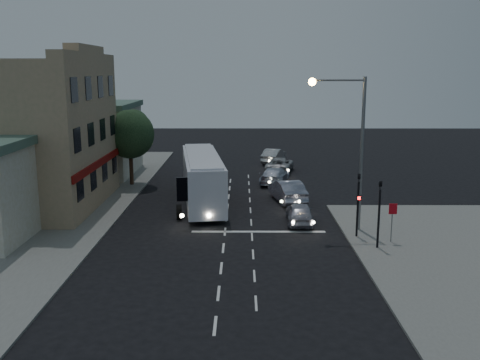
{
  "coord_description": "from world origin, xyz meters",
  "views": [
    {
      "loc": [
        1.02,
        -28.64,
        9.47
      ],
      "look_at": [
        0.88,
        6.67,
        2.2
      ],
      "focal_mm": 40.0,
      "sensor_mm": 36.0,
      "label": 1
    }
  ],
  "objects_px": {
    "regulatory_sign": "(392,216)",
    "car_sedan_c": "(280,165)",
    "street_tree": "(130,132)",
    "traffic_signal_side": "(379,206)",
    "traffic_signal_main": "(358,197)",
    "tour_bus": "(202,177)",
    "streetlight": "(351,136)",
    "car_extra": "(274,156)",
    "car_suv": "(300,213)",
    "car_sedan_b": "(275,175)",
    "car_sedan_a": "(287,191)"
  },
  "relations": [
    {
      "from": "regulatory_sign",
      "to": "streetlight",
      "type": "height_order",
      "value": "streetlight"
    },
    {
      "from": "tour_bus",
      "to": "streetlight",
      "type": "height_order",
      "value": "streetlight"
    },
    {
      "from": "car_sedan_b",
      "to": "car_extra",
      "type": "distance_m",
      "value": 10.32
    },
    {
      "from": "car_sedan_b",
      "to": "streetlight",
      "type": "xyz_separation_m",
      "value": [
        3.53,
        -13.7,
        5.03
      ]
    },
    {
      "from": "street_tree",
      "to": "traffic_signal_side",
      "type": "bearing_deg",
      "value": -44.5
    },
    {
      "from": "tour_bus",
      "to": "car_suv",
      "type": "xyz_separation_m",
      "value": [
        6.48,
        -5.03,
        -1.27
      ]
    },
    {
      "from": "regulatory_sign",
      "to": "car_sedan_c",
      "type": "bearing_deg",
      "value": 102.45
    },
    {
      "from": "tour_bus",
      "to": "car_sedan_c",
      "type": "bearing_deg",
      "value": 54.88
    },
    {
      "from": "tour_bus",
      "to": "car_sedan_c",
      "type": "distance_m",
      "value": 13.96
    },
    {
      "from": "tour_bus",
      "to": "car_suv",
      "type": "height_order",
      "value": "tour_bus"
    },
    {
      "from": "car_sedan_c",
      "to": "car_extra",
      "type": "xyz_separation_m",
      "value": [
        -0.25,
        5.04,
        0.06
      ]
    },
    {
      "from": "car_suv",
      "to": "streetlight",
      "type": "distance_m",
      "value": 5.95
    },
    {
      "from": "tour_bus",
      "to": "traffic_signal_main",
      "type": "distance_m",
      "value": 12.42
    },
    {
      "from": "traffic_signal_main",
      "to": "street_tree",
      "type": "height_order",
      "value": "street_tree"
    },
    {
      "from": "tour_bus",
      "to": "regulatory_sign",
      "type": "height_order",
      "value": "tour_bus"
    },
    {
      "from": "car_sedan_b",
      "to": "car_extra",
      "type": "height_order",
      "value": "car_extra"
    },
    {
      "from": "traffic_signal_side",
      "to": "traffic_signal_main",
      "type": "bearing_deg",
      "value": 109.49
    },
    {
      "from": "streetlight",
      "to": "traffic_signal_main",
      "type": "bearing_deg",
      "value": -79.8
    },
    {
      "from": "car_sedan_b",
      "to": "car_extra",
      "type": "xyz_separation_m",
      "value": [
        0.51,
        10.3,
        0.05
      ]
    },
    {
      "from": "traffic_signal_main",
      "to": "street_tree",
      "type": "bearing_deg",
      "value": 137.97
    },
    {
      "from": "tour_bus",
      "to": "streetlight",
      "type": "xyz_separation_m",
      "value": [
        9.18,
        -6.63,
        3.78
      ]
    },
    {
      "from": "car_suv",
      "to": "car_sedan_b",
      "type": "bearing_deg",
      "value": -83.83
    },
    {
      "from": "car_sedan_a",
      "to": "street_tree",
      "type": "bearing_deg",
      "value": -35.19
    },
    {
      "from": "regulatory_sign",
      "to": "streetlight",
      "type": "bearing_deg",
      "value": 128.75
    },
    {
      "from": "regulatory_sign",
      "to": "street_tree",
      "type": "distance_m",
      "value": 23.4
    },
    {
      "from": "car_extra",
      "to": "tour_bus",
      "type": "bearing_deg",
      "value": 88.78
    },
    {
      "from": "car_extra",
      "to": "traffic_signal_side",
      "type": "xyz_separation_m",
      "value": [
        3.98,
        -27.41,
        1.67
      ]
    },
    {
      "from": "car_suv",
      "to": "traffic_signal_side",
      "type": "bearing_deg",
      "value": 128.39
    },
    {
      "from": "car_sedan_c",
      "to": "traffic_signal_side",
      "type": "relative_size",
      "value": 1.21
    },
    {
      "from": "car_suv",
      "to": "car_extra",
      "type": "bearing_deg",
      "value": -86.95
    },
    {
      "from": "street_tree",
      "to": "car_sedan_c",
      "type": "bearing_deg",
      "value": 25.66
    },
    {
      "from": "traffic_signal_side",
      "to": "tour_bus",
      "type": "bearing_deg",
      "value": 135.29
    },
    {
      "from": "tour_bus",
      "to": "street_tree",
      "type": "distance_m",
      "value": 9.24
    },
    {
      "from": "traffic_signal_side",
      "to": "street_tree",
      "type": "bearing_deg",
      "value": 135.5
    },
    {
      "from": "car_sedan_b",
      "to": "streetlight",
      "type": "height_order",
      "value": "streetlight"
    },
    {
      "from": "car_sedan_b",
      "to": "traffic_signal_side",
      "type": "height_order",
      "value": "traffic_signal_side"
    },
    {
      "from": "car_sedan_c",
      "to": "car_extra",
      "type": "height_order",
      "value": "car_extra"
    },
    {
      "from": "street_tree",
      "to": "car_sedan_b",
      "type": "bearing_deg",
      "value": 4.19
    },
    {
      "from": "car_sedan_a",
      "to": "car_extra",
      "type": "height_order",
      "value": "car_sedan_a"
    },
    {
      "from": "traffic_signal_main",
      "to": "car_sedan_c",
      "type": "bearing_deg",
      "value": 98.44
    },
    {
      "from": "tour_bus",
      "to": "car_sedan_c",
      "type": "relative_size",
      "value": 2.41
    },
    {
      "from": "car_sedan_a",
      "to": "street_tree",
      "type": "xyz_separation_m",
      "value": [
        -12.54,
        5.52,
        3.69
      ]
    },
    {
      "from": "car_sedan_b",
      "to": "car_suv",
      "type": "bearing_deg",
      "value": 108.81
    },
    {
      "from": "car_sedan_a",
      "to": "regulatory_sign",
      "type": "bearing_deg",
      "value": 105.54
    },
    {
      "from": "car_suv",
      "to": "car_extra",
      "type": "relative_size",
      "value": 0.87
    },
    {
      "from": "car_extra",
      "to": "regulatory_sign",
      "type": "relative_size",
      "value": 2.08
    },
    {
      "from": "car_sedan_b",
      "to": "car_sedan_c",
      "type": "relative_size",
      "value": 0.97
    },
    {
      "from": "street_tree",
      "to": "car_suv",
      "type": "bearing_deg",
      "value": -41.13
    },
    {
      "from": "tour_bus",
      "to": "traffic_signal_side",
      "type": "height_order",
      "value": "traffic_signal_side"
    },
    {
      "from": "street_tree",
      "to": "regulatory_sign",
      "type": "bearing_deg",
      "value": -41.08
    }
  ]
}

